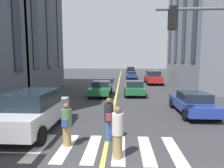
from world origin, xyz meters
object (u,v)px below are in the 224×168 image
(car_silver_mid, at_px, (34,110))
(car_red_parked_b, at_px, (153,77))
(car_green_oncoming, at_px, (101,88))
(car_black_near, at_px, (131,71))
(car_green_far, at_px, (134,88))
(car_blue_parked_a, at_px, (131,75))
(pedestrian_near, at_px, (67,125))
(pedestrian_far, at_px, (109,119))
(pedestrian_companion, at_px, (118,133))
(car_blue_trailing, at_px, (193,103))

(car_silver_mid, relative_size, car_red_parked_b, 1.00)
(car_green_oncoming, relative_size, car_black_near, 0.94)
(car_green_far, height_order, car_blue_parked_a, car_green_far)
(car_silver_mid, relative_size, pedestrian_near, 2.80)
(car_silver_mid, height_order, car_red_parked_b, same)
(car_blue_parked_a, bearing_deg, pedestrian_far, 175.65)
(pedestrian_companion, xyz_separation_m, pedestrian_far, (1.43, 0.39, 0.01))
(car_red_parked_b, bearing_deg, car_green_far, 160.75)
(car_blue_trailing, height_order, car_red_parked_b, car_red_parked_b)
(car_red_parked_b, bearing_deg, pedestrian_far, 166.28)
(car_black_near, distance_m, pedestrian_near, 40.14)
(car_silver_mid, relative_size, pedestrian_far, 2.64)
(car_silver_mid, xyz_separation_m, car_blue_parked_a, (27.02, -5.67, -0.27))
(car_blue_parked_a, bearing_deg, car_red_parked_b, -161.80)
(car_green_oncoming, bearing_deg, car_blue_parked_a, -11.59)
(car_black_near, bearing_deg, car_blue_parked_a, 178.53)
(car_red_parked_b, relative_size, pedestrian_far, 2.64)
(car_silver_mid, distance_m, car_green_far, 10.98)
(car_blue_parked_a, bearing_deg, pedestrian_companion, 176.62)
(pedestrian_companion, height_order, pedestrian_far, pedestrian_far)
(car_green_far, xyz_separation_m, pedestrian_far, (-10.63, 1.64, 0.20))
(car_green_far, relative_size, car_black_near, 0.83)
(car_green_far, distance_m, pedestrian_near, 11.68)
(car_black_near, bearing_deg, car_green_oncoming, 172.32)
(car_black_near, relative_size, car_red_parked_b, 1.00)
(car_black_near, xyz_separation_m, car_blue_parked_a, (-11.36, 0.29, -0.27))
(car_blue_parked_a, relative_size, pedestrian_near, 2.62)
(car_green_oncoming, relative_size, car_silver_mid, 0.94)
(car_silver_mid, height_order, car_black_near, same)
(pedestrian_near, bearing_deg, car_black_near, -5.69)
(car_blue_parked_a, relative_size, car_red_parked_b, 0.94)
(pedestrian_near, xyz_separation_m, pedestrian_companion, (-0.83, -1.95, 0.05))
(car_blue_parked_a, bearing_deg, pedestrian_near, 172.65)
(car_blue_parked_a, distance_m, pedestrian_near, 28.82)
(car_blue_trailing, distance_m, pedestrian_companion, 7.23)
(car_green_far, relative_size, car_red_parked_b, 0.83)
(car_green_far, bearing_deg, car_silver_mid, 151.85)
(pedestrian_near, bearing_deg, car_blue_parked_a, -7.35)
(car_blue_parked_a, bearing_deg, car_green_far, 178.38)
(car_green_far, xyz_separation_m, car_red_parked_b, (9.13, -3.19, 0.27))
(car_green_oncoming, height_order, pedestrian_far, pedestrian_far)
(car_blue_trailing, distance_m, car_black_near, 35.14)
(car_green_far, relative_size, car_blue_parked_a, 0.89)
(pedestrian_near, relative_size, pedestrian_companion, 0.94)
(car_green_oncoming, height_order, car_black_near, car_black_near)
(car_green_oncoming, xyz_separation_m, car_black_near, (29.00, -3.91, 0.27))
(pedestrian_companion, bearing_deg, car_red_parked_b, -11.82)
(car_green_oncoming, xyz_separation_m, car_green_far, (0.30, -3.13, -0.00))
(car_blue_trailing, bearing_deg, car_green_oncoming, 46.21)
(pedestrian_companion, bearing_deg, car_green_oncoming, 9.08)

